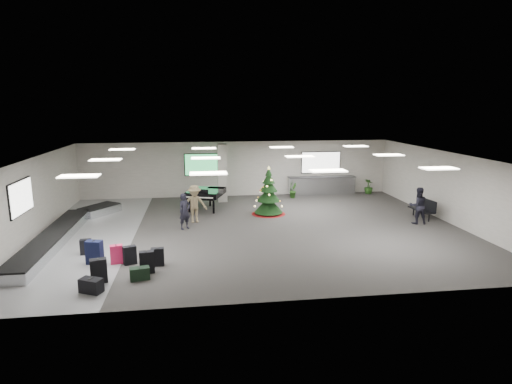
{
  "coord_description": "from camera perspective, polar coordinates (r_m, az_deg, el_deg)",
  "views": [
    {
      "loc": [
        -2.34,
        -17.74,
        5.34
      ],
      "look_at": [
        0.25,
        1.0,
        1.43
      ],
      "focal_mm": 30.0,
      "sensor_mm": 36.0,
      "label": 1
    }
  ],
  "objects": [
    {
      "name": "bench",
      "position": [
        21.75,
        21.45,
        -1.92
      ],
      "size": [
        0.66,
        1.54,
        0.95
      ],
      "rotation": [
        0.0,
        0.0,
        0.11
      ],
      "color": "black",
      "rests_on": "ground"
    },
    {
      "name": "baggage_carousel",
      "position": [
        19.19,
        -24.28,
        -4.89
      ],
      "size": [
        2.28,
        9.71,
        0.43
      ],
      "color": "silver",
      "rests_on": "ground"
    },
    {
      "name": "suitcase_0",
      "position": [
        14.01,
        -20.23,
        -9.84
      ],
      "size": [
        0.54,
        0.39,
        0.78
      ],
      "rotation": [
        0.0,
        0.0,
        0.27
      ],
      "color": "black",
      "rests_on": "ground"
    },
    {
      "name": "traveler_a",
      "position": [
        18.74,
        -9.5,
        -2.55
      ],
      "size": [
        0.68,
        0.66,
        1.58
      ],
      "primitive_type": "imported",
      "rotation": [
        0.0,
        0.0,
        0.68
      ],
      "color": "black",
      "rests_on": "ground"
    },
    {
      "name": "potted_plant_left",
      "position": [
        24.78,
        4.96,
        0.22
      ],
      "size": [
        0.58,
        0.61,
        0.88
      ],
      "primitive_type": "imported",
      "rotation": [
        0.0,
        0.0,
        1.06
      ],
      "color": "#193B13",
      "rests_on": "ground"
    },
    {
      "name": "suitcase_1",
      "position": [
        14.34,
        -14.33,
        -9.03
      ],
      "size": [
        0.49,
        0.3,
        0.75
      ],
      "rotation": [
        0.0,
        0.0,
        0.12
      ],
      "color": "black",
      "rests_on": "ground"
    },
    {
      "name": "service_counter",
      "position": [
        25.92,
        8.74,
        0.87
      ],
      "size": [
        4.05,
        0.65,
        1.08
      ],
      "color": "silver",
      "rests_on": "ground"
    },
    {
      "name": "christmas_tree",
      "position": [
        20.99,
        1.68,
        -0.77
      ],
      "size": [
        1.68,
        1.68,
        2.4
      ],
      "color": "maroon",
      "rests_on": "ground"
    },
    {
      "name": "traveler_b",
      "position": [
        19.71,
        -8.21,
        -1.57
      ],
      "size": [
        1.21,
        0.82,
        1.73
      ],
      "primitive_type": "imported",
      "rotation": [
        0.0,
        0.0,
        0.17
      ],
      "color": "#806E4F",
      "rests_on": "ground"
    },
    {
      "name": "suitcase_8",
      "position": [
        16.7,
        -21.74,
        -6.81
      ],
      "size": [
        0.41,
        0.26,
        0.59
      ],
      "rotation": [
        0.0,
        0.0,
        0.1
      ],
      "color": "black",
      "rests_on": "ground"
    },
    {
      "name": "green_duffel",
      "position": [
        13.92,
        -15.25,
        -10.44
      ],
      "size": [
        0.64,
        0.41,
        0.41
      ],
      "rotation": [
        0.0,
        0.0,
        0.22
      ],
      "color": "black",
      "rests_on": "ground"
    },
    {
      "name": "pink_suitcase",
      "position": [
        15.43,
        -18.1,
        -7.9
      ],
      "size": [
        0.45,
        0.32,
        0.67
      ],
      "rotation": [
        0.0,
        0.0,
        0.22
      ],
      "color": "#D61B4D",
      "rests_on": "ground"
    },
    {
      "name": "suitcase_3",
      "position": [
        15.24,
        -16.47,
        -8.07
      ],
      "size": [
        0.48,
        0.37,
        0.66
      ],
      "rotation": [
        0.0,
        0.0,
        0.37
      ],
      "color": "black",
      "rests_on": "ground"
    },
    {
      "name": "room_envelope",
      "position": [
        18.76,
        -1.77,
        2.43
      ],
      "size": [
        18.02,
        14.02,
        3.21
      ],
      "color": "#A7A398",
      "rests_on": "ground"
    },
    {
      "name": "navy_suitcase",
      "position": [
        15.6,
        -20.73,
        -7.54
      ],
      "size": [
        0.59,
        0.43,
        0.84
      ],
      "rotation": [
        0.0,
        0.0,
        -0.25
      ],
      "color": "black",
      "rests_on": "ground"
    },
    {
      "name": "grand_piano",
      "position": [
        22.0,
        -6.79,
        -0.18
      ],
      "size": [
        2.18,
        2.5,
        1.2
      ],
      "rotation": [
        0.0,
        0.0,
        -0.33
      ],
      "color": "black",
      "rests_on": "ground"
    },
    {
      "name": "ground",
      "position": [
        18.67,
        -0.34,
        -4.95
      ],
      "size": [
        18.0,
        18.0,
        0.0
      ],
      "primitive_type": "plane",
      "color": "#33302E",
      "rests_on": "ground"
    },
    {
      "name": "potted_plant_right",
      "position": [
        26.71,
        14.78,
        0.73
      ],
      "size": [
        0.7,
        0.7,
        0.9
      ],
      "primitive_type": "imported",
      "rotation": [
        0.0,
        0.0,
        2.19
      ],
      "color": "#193B13",
      "rests_on": "ground"
    },
    {
      "name": "black_duffel",
      "position": [
        13.46,
        -21.12,
        -11.56
      ],
      "size": [
        0.73,
        0.6,
        0.44
      ],
      "rotation": [
        0.0,
        0.0,
        -0.46
      ],
      "color": "black",
      "rests_on": "ground"
    },
    {
      "name": "suitcase_7",
      "position": [
        14.87,
        -13.0,
        -8.42
      ],
      "size": [
        0.43,
        0.23,
        0.64
      ],
      "rotation": [
        0.0,
        0.0,
        0.02
      ],
      "color": "black",
      "rests_on": "ground"
    },
    {
      "name": "traveler_bench",
      "position": [
        20.63,
        20.78,
        -1.71
      ],
      "size": [
        0.87,
        0.7,
        1.68
      ],
      "primitive_type": "imported",
      "rotation": [
        0.0,
        0.0,
        3.06
      ],
      "color": "black",
      "rests_on": "ground"
    }
  ]
}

